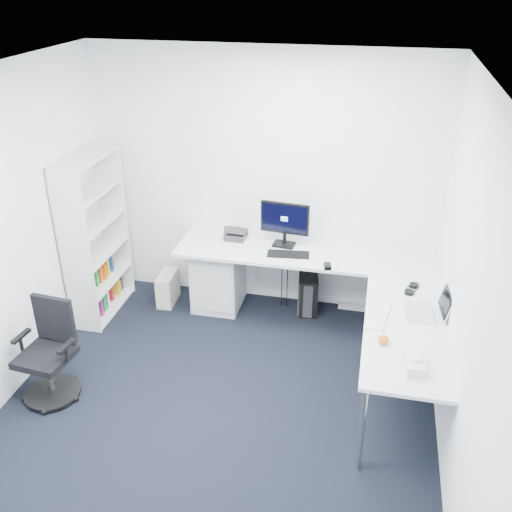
% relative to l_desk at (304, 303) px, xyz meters
% --- Properties ---
extents(ground, '(4.20, 4.20, 0.00)m').
position_rel_l_desk_xyz_m(ground, '(-0.55, -1.40, -0.39)').
color(ground, black).
extents(ceiling, '(4.20, 4.20, 0.00)m').
position_rel_l_desk_xyz_m(ceiling, '(-0.55, -1.40, 2.31)').
color(ceiling, white).
extents(wall_back, '(3.60, 0.02, 2.70)m').
position_rel_l_desk_xyz_m(wall_back, '(-0.55, 0.70, 0.96)').
color(wall_back, white).
rests_on(wall_back, ground).
extents(wall_right, '(0.02, 4.20, 2.70)m').
position_rel_l_desk_xyz_m(wall_right, '(1.25, -1.40, 0.96)').
color(wall_right, white).
rests_on(wall_right, ground).
extents(l_desk, '(2.70, 1.51, 0.79)m').
position_rel_l_desk_xyz_m(l_desk, '(0.00, 0.00, 0.00)').
color(l_desk, silver).
rests_on(l_desk, ground).
extents(drawer_pedestal, '(0.49, 0.61, 0.75)m').
position_rel_l_desk_xyz_m(drawer_pedestal, '(-0.98, 0.45, -0.02)').
color(drawer_pedestal, silver).
rests_on(drawer_pedestal, ground).
extents(bookshelf, '(0.33, 0.86, 1.72)m').
position_rel_l_desk_xyz_m(bookshelf, '(-2.17, 0.05, 0.46)').
color(bookshelf, silver).
rests_on(bookshelf, ground).
extents(task_chair, '(0.54, 0.54, 0.89)m').
position_rel_l_desk_xyz_m(task_chair, '(-2.00, -1.34, 0.05)').
color(task_chair, black).
rests_on(task_chair, ground).
extents(black_pc_tower, '(0.26, 0.46, 0.43)m').
position_rel_l_desk_xyz_m(black_pc_tower, '(-0.02, 0.54, -0.18)').
color(black_pc_tower, black).
rests_on(black_pc_tower, ground).
extents(beige_pc_tower, '(0.18, 0.37, 0.35)m').
position_rel_l_desk_xyz_m(beige_pc_tower, '(-1.55, 0.34, -0.22)').
color(beige_pc_tower, beige).
rests_on(beige_pc_tower, ground).
extents(power_strip, '(0.33, 0.06, 0.04)m').
position_rel_l_desk_xyz_m(power_strip, '(0.47, 0.62, -0.38)').
color(power_strip, silver).
rests_on(power_strip, ground).
extents(monitor, '(0.51, 0.21, 0.48)m').
position_rel_l_desk_xyz_m(monitor, '(-0.28, 0.44, 0.63)').
color(monitor, black).
rests_on(monitor, l_desk).
extents(black_keyboard, '(0.43, 0.19, 0.02)m').
position_rel_l_desk_xyz_m(black_keyboard, '(-0.20, 0.23, 0.40)').
color(black_keyboard, black).
rests_on(black_keyboard, l_desk).
extents(mouse, '(0.08, 0.12, 0.03)m').
position_rel_l_desk_xyz_m(mouse, '(0.20, 0.05, 0.41)').
color(mouse, black).
rests_on(mouse, l_desk).
extents(desk_phone, '(0.22, 0.22, 0.15)m').
position_rel_l_desk_xyz_m(desk_phone, '(-0.80, 0.50, 0.47)').
color(desk_phone, '#2A292C').
rests_on(desk_phone, l_desk).
extents(laptop, '(0.36, 0.35, 0.24)m').
position_rel_l_desk_xyz_m(laptop, '(1.03, -0.56, 0.51)').
color(laptop, silver).
rests_on(laptop, l_desk).
extents(white_keyboard, '(0.21, 0.48, 0.02)m').
position_rel_l_desk_xyz_m(white_keyboard, '(0.71, -0.67, 0.40)').
color(white_keyboard, silver).
rests_on(white_keyboard, l_desk).
extents(headphones, '(0.18, 0.23, 0.05)m').
position_rel_l_desk_xyz_m(headphones, '(0.98, -0.20, 0.42)').
color(headphones, black).
rests_on(headphones, l_desk).
extents(orange_fruit, '(0.08, 0.08, 0.08)m').
position_rel_l_desk_xyz_m(orange_fruit, '(0.75, -1.06, 0.43)').
color(orange_fruit, orange).
rests_on(orange_fruit, l_desk).
extents(tissue_box, '(0.16, 0.26, 0.08)m').
position_rel_l_desk_xyz_m(tissue_box, '(0.96, -1.32, 0.44)').
color(tissue_box, silver).
rests_on(tissue_box, l_desk).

